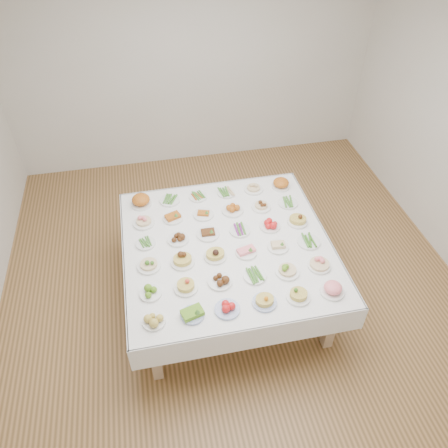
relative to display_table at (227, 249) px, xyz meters
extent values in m
plane|color=#9C6F41|center=(0.09, 0.23, -0.68)|extent=(5.00, 5.00, 0.00)
cube|color=silver|center=(0.09, 0.23, 2.12)|extent=(5.00, 5.00, 0.02)
cube|color=silver|center=(0.09, 2.73, 0.72)|extent=(5.00, 0.02, 2.80)
cube|color=white|center=(0.00, 0.00, 0.04)|extent=(2.00, 2.00, 0.06)
cube|color=white|center=(0.00, 1.00, -0.07)|extent=(2.02, 0.01, 0.28)
cube|color=white|center=(0.00, -1.00, -0.07)|extent=(2.02, 0.02, 0.28)
cube|color=white|center=(1.00, 0.00, -0.07)|extent=(0.01, 2.02, 0.28)
cube|color=white|center=(-1.00, 0.00, -0.07)|extent=(0.02, 2.02, 0.28)
cube|color=tan|center=(-0.82, -0.82, -0.33)|extent=(0.09, 0.09, 0.69)
cube|color=tan|center=(0.82, -0.82, -0.33)|extent=(0.09, 0.09, 0.69)
cube|color=tan|center=(-0.82, 0.82, -0.33)|extent=(0.09, 0.09, 0.69)
cube|color=tan|center=(0.82, 0.82, -0.33)|extent=(0.09, 0.09, 0.69)
cylinder|color=white|center=(-0.78, -0.77, 0.08)|extent=(0.19, 0.19, 0.02)
cylinder|color=#4C66B2|center=(-0.46, -0.77, 0.08)|extent=(0.20, 0.20, 0.02)
cylinder|color=#4C66B2|center=(-0.16, -0.77, 0.08)|extent=(0.21, 0.21, 0.02)
cylinder|color=#4C66B2|center=(0.16, -0.77, 0.08)|extent=(0.21, 0.21, 0.02)
cylinder|color=white|center=(0.46, -0.77, 0.08)|extent=(0.21, 0.21, 0.02)
cylinder|color=white|center=(0.77, -0.77, 0.08)|extent=(0.21, 0.21, 0.02)
cylinder|color=white|center=(-0.78, -0.47, 0.08)|extent=(0.19, 0.19, 0.02)
cylinder|color=white|center=(-0.47, -0.47, 0.08)|extent=(0.21, 0.21, 0.02)
cylinder|color=white|center=(-0.16, -0.46, 0.08)|extent=(0.22, 0.22, 0.02)
cylinder|color=white|center=(0.16, -0.46, 0.08)|extent=(0.21, 0.21, 0.02)
cylinder|color=white|center=(0.46, -0.47, 0.08)|extent=(0.22, 0.22, 0.02)
cylinder|color=white|center=(0.77, -0.46, 0.08)|extent=(0.21, 0.21, 0.02)
cylinder|color=white|center=(-0.77, -0.15, 0.08)|extent=(0.22, 0.22, 0.02)
cylinder|color=white|center=(-0.46, -0.16, 0.08)|extent=(0.23, 0.23, 0.02)
cylinder|color=white|center=(-0.15, -0.15, 0.08)|extent=(0.21, 0.21, 0.02)
cylinder|color=white|center=(0.15, -0.16, 0.08)|extent=(0.20, 0.20, 0.02)
cylinder|color=white|center=(0.47, -0.15, 0.08)|extent=(0.20, 0.20, 0.02)
cylinder|color=white|center=(0.78, -0.15, 0.08)|extent=(0.22, 0.22, 0.02)
cylinder|color=white|center=(-0.78, 0.16, 0.08)|extent=(0.19, 0.19, 0.02)
cylinder|color=white|center=(-0.46, 0.15, 0.08)|extent=(0.21, 0.21, 0.02)
cylinder|color=white|center=(-0.16, 0.16, 0.08)|extent=(0.22, 0.22, 0.02)
cylinder|color=white|center=(0.16, 0.15, 0.08)|extent=(0.21, 0.21, 0.02)
cylinder|color=white|center=(0.47, 0.15, 0.08)|extent=(0.21, 0.21, 0.02)
cylinder|color=white|center=(0.77, 0.16, 0.08)|extent=(0.21, 0.21, 0.02)
cylinder|color=white|center=(-0.77, 0.46, 0.08)|extent=(0.22, 0.22, 0.02)
cylinder|color=white|center=(-0.47, 0.47, 0.08)|extent=(0.20, 0.20, 0.02)
cylinder|color=white|center=(-0.15, 0.46, 0.08)|extent=(0.21, 0.21, 0.02)
cylinder|color=white|center=(0.16, 0.47, 0.08)|extent=(0.23, 0.23, 0.02)
cylinder|color=white|center=(0.47, 0.46, 0.08)|extent=(0.20, 0.20, 0.02)
cylinder|color=white|center=(0.77, 0.47, 0.08)|extent=(0.21, 0.21, 0.02)
cylinder|color=white|center=(-0.78, 0.77, 0.08)|extent=(0.22, 0.22, 0.02)
cylinder|color=white|center=(-0.47, 0.77, 0.08)|extent=(0.21, 0.21, 0.02)
cylinder|color=white|center=(-0.16, 0.77, 0.08)|extent=(0.19, 0.19, 0.02)
cylinder|color=white|center=(0.15, 0.78, 0.08)|extent=(0.19, 0.19, 0.02)
cylinder|color=white|center=(0.47, 0.78, 0.08)|extent=(0.21, 0.21, 0.02)
cylinder|color=white|center=(0.78, 0.77, 0.08)|extent=(0.20, 0.20, 0.02)
camera|label=1|loc=(-0.65, -2.96, 3.07)|focal=35.00mm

